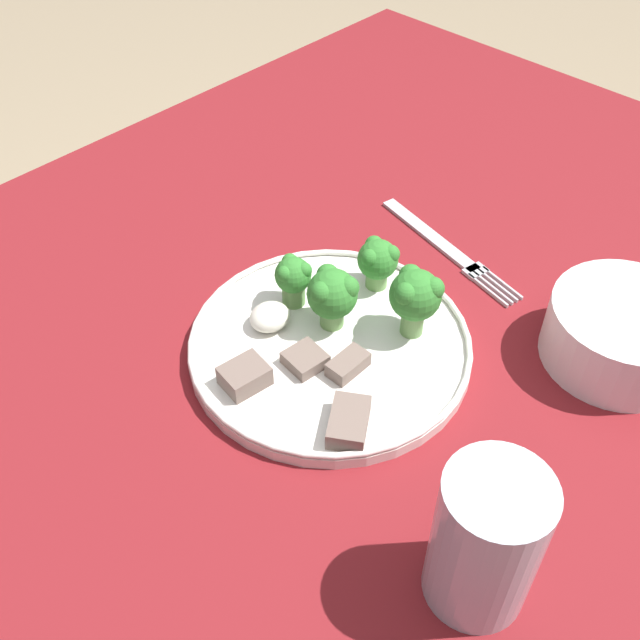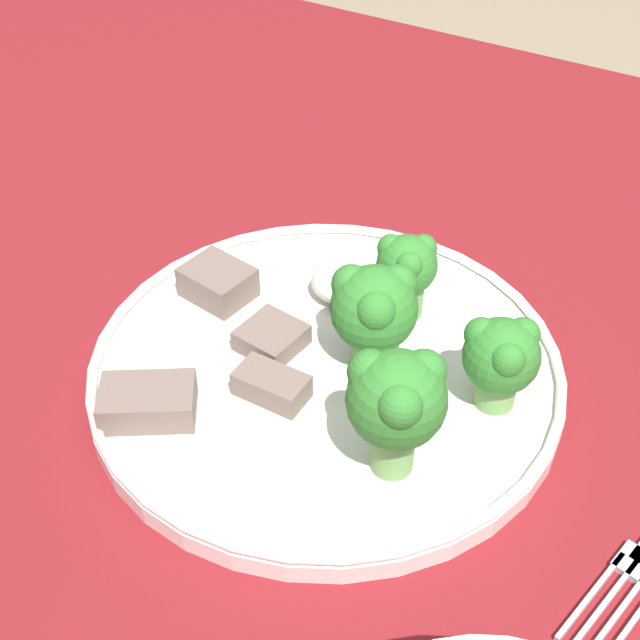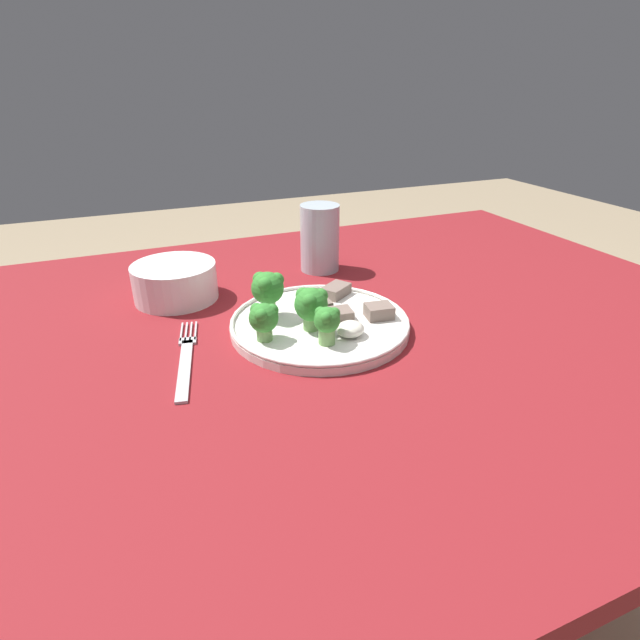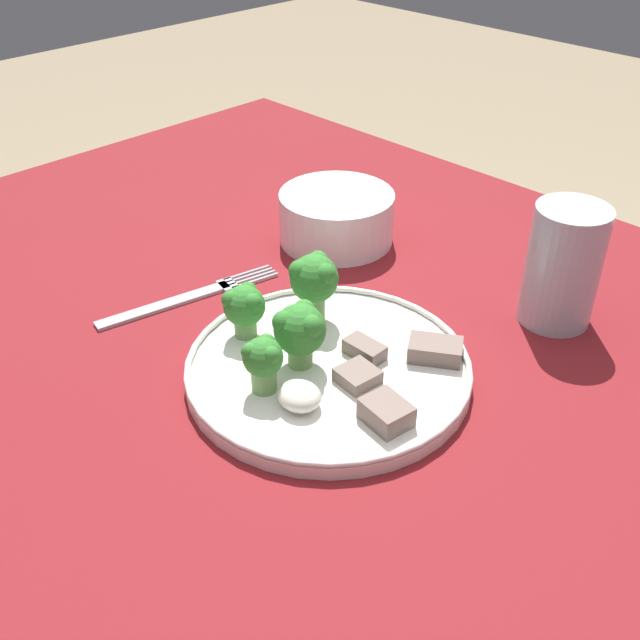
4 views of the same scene
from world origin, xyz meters
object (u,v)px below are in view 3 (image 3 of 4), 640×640
(dinner_plate, at_px, (320,323))
(drinking_glass, at_px, (320,242))
(cream_bowl, at_px, (175,283))
(fork, at_px, (186,358))

(dinner_plate, xyz_separation_m, drinking_glass, (0.10, 0.23, 0.05))
(cream_bowl, bearing_deg, drinking_glass, 7.57)
(drinking_glass, bearing_deg, dinner_plate, -112.64)
(dinner_plate, bearing_deg, cream_bowl, 132.49)
(fork, bearing_deg, cream_bowl, 84.80)
(dinner_plate, bearing_deg, fork, -176.30)
(dinner_plate, height_order, fork, dinner_plate)
(dinner_plate, distance_m, fork, 0.20)
(fork, distance_m, drinking_glass, 0.39)
(fork, bearing_deg, drinking_glass, 39.72)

